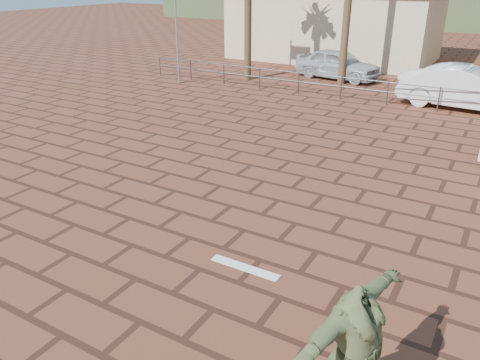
# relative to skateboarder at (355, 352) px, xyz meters

# --- Properties ---
(ground) EXTENTS (120.00, 120.00, 0.00)m
(ground) POSITION_rel_skateboarder_xyz_m (-3.39, 3.35, -1.04)
(ground) COLOR brown
(ground) RESTS_ON ground
(paint_stripe) EXTENTS (1.40, 0.22, 0.01)m
(paint_stripe) POSITION_rel_skateboarder_xyz_m (-2.69, 2.15, -1.04)
(paint_stripe) COLOR white
(paint_stripe) RESTS_ON ground
(guardrail) EXTENTS (24.06, 0.06, 1.00)m
(guardrail) POSITION_rel_skateboarder_xyz_m (-3.39, 15.35, -0.36)
(guardrail) COLOR #47494F
(guardrail) RESTS_ON ground
(building_west) EXTENTS (12.60, 7.60, 4.50)m
(building_west) POSITION_rel_skateboarder_xyz_m (-9.39, 25.35, 1.24)
(building_west) COLOR beige
(building_west) RESTS_ON ground
(skateboarder) EXTENTS (1.07, 2.37, 1.86)m
(skateboarder) POSITION_rel_skateboarder_xyz_m (0.00, 0.00, 0.00)
(skateboarder) COLOR #424A28
(skateboarder) RESTS_ON longboard
(car_silver) EXTENTS (4.66, 2.49, 1.51)m
(car_silver) POSITION_rel_skateboarder_xyz_m (-6.97, 19.35, -0.29)
(car_silver) COLOR #ACAEB3
(car_silver) RESTS_ON ground
(car_white) EXTENTS (5.22, 2.20, 1.68)m
(car_white) POSITION_rel_skateboarder_xyz_m (-0.57, 16.35, -0.20)
(car_white) COLOR white
(car_white) RESTS_ON ground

